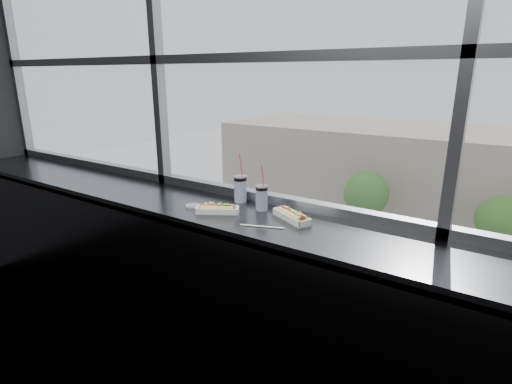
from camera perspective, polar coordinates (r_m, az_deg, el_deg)
The scene contains 22 objects.
wall_back_lower at distance 2.80m, azimuth 2.66°, elevation -12.39°, with size 6.00×6.00×0.00m, color black.
window_glass at distance 2.50m, azimuth 3.51°, elevation 25.60°, with size 6.00×6.00×0.00m, color silver.
window_mullions at distance 2.49m, azimuth 3.25°, elevation 25.67°, with size 6.00×0.08×2.40m, color gray, non-canonical shape.
counter at distance 2.37m, azimuth -0.59°, elevation -4.06°, with size 6.00×0.55×0.06m, color #4E4F51.
counter_fascia at distance 2.43m, azimuth -4.08°, elevation -17.43°, with size 6.00×0.04×1.04m, color #4E4F51.
hotdog_tray_left at distance 2.41m, azimuth -5.53°, elevation -2.41°, with size 0.26×0.20×0.06m.
hotdog_tray_right at distance 2.29m, azimuth 5.12°, elevation -3.34°, with size 0.28×0.20×0.07m.
soda_cup_left at distance 2.59m, azimuth -2.25°, elevation 0.65°, with size 0.09×0.09×0.33m.
soda_cup_right at distance 2.43m, azimuth 0.81°, elevation -0.66°, with size 0.08×0.08×0.29m.
loose_straw at distance 2.19m, azimuth 0.86°, elevation -4.94°, with size 0.01×0.01×0.25m, color white.
wrapper at distance 2.52m, azimuth -8.86°, elevation -1.95°, with size 0.11×0.08×0.03m, color silver.
plaza_ground at distance 47.42m, azimuth 30.55°, elevation -1.62°, with size 120.00×120.00×0.00m, color #B4B4B3.
street_asphalt at distance 25.62m, azimuth 26.85°, elevation -15.61°, with size 80.00×10.00×0.06m, color black.
far_sidewalk at distance 32.78m, azimuth 28.69°, elevation -8.78°, with size 80.00×6.00×0.04m, color #B4B4B3.
far_building at distance 41.11m, azimuth 30.84°, elevation 1.65°, with size 50.00×14.00×8.00m, color tan.
car_far_b at distance 28.63m, azimuth 28.36°, elevation -9.67°, with size 6.99×2.91×2.33m, color maroon.
car_far_a at distance 31.54m, azimuth 6.23°, elevation -5.56°, with size 6.20×2.59×2.07m, color #2E2A29.
car_near_a at distance 26.57m, azimuth -6.31°, elevation -10.09°, with size 5.87×2.45×1.96m, color silver.
pedestrian_b at distance 31.70m, azimuth 24.52°, elevation -7.18°, with size 0.82×0.61×1.84m, color #66605B.
pedestrian_a at distance 32.33m, azimuth 18.16°, elevation -5.95°, with size 0.85×0.64×1.91m, color #66605B.
tree_left at distance 32.84m, azimuth 15.46°, elevation -0.23°, with size 3.56×3.56×5.56m.
tree_center at distance 31.56m, azimuth 31.57°, elevation -3.43°, with size 3.26×3.26×5.09m.
Camera 1 is at (1.24, -0.61, 1.90)m, focal length 28.00 mm.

